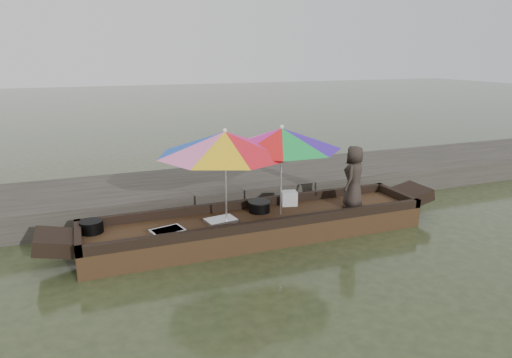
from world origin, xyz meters
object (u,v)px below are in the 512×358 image
object	(u,v)px
charcoal_grill	(259,207)
umbrella_bow	(226,176)
supply_bag	(289,198)
tray_crayfish	(168,233)
vendor	(354,177)
umbrella_stern	(281,171)
boat_hull	(258,227)
tray_scallop	(221,221)
cooking_pot	(91,227)

from	to	relation	value
charcoal_grill	umbrella_bow	xyz separation A→B (m)	(-0.69, -0.27, 0.69)
supply_bag	tray_crayfish	bearing A→B (deg)	-164.82
charcoal_grill	vendor	distance (m)	1.77
supply_bag	umbrella_stern	xyz separation A→B (m)	(-0.35, -0.41, 0.65)
boat_hull	vendor	xyz separation A→B (m)	(1.78, -0.12, 0.74)
boat_hull	tray_scallop	bearing A→B (deg)	179.40
cooking_pot	charcoal_grill	distance (m)	2.78
tray_scallop	umbrella_stern	distance (m)	1.31
cooking_pot	tray_crayfish	xyz separation A→B (m)	(1.07, -0.55, -0.05)
tray_crayfish	charcoal_grill	world-z (taller)	charcoal_grill
tray_scallop	supply_bag	distance (m)	1.48
tray_crayfish	umbrella_stern	size ratio (longest dim) A/B	0.25
supply_bag	cooking_pot	bearing A→B (deg)	-178.51
supply_bag	vendor	bearing A→B (deg)	-27.40
cooking_pot	tray_crayfish	world-z (taller)	cooking_pot
tray_crayfish	vendor	distance (m)	3.40
boat_hull	tray_scallop	distance (m)	0.69
cooking_pot	vendor	size ratio (longest dim) A/B	0.31
cooking_pot	tray_scallop	bearing A→B (deg)	-8.90
tray_scallop	supply_bag	world-z (taller)	supply_bag
supply_bag	umbrella_bow	distance (m)	1.53
umbrella_stern	tray_scallop	bearing A→B (deg)	179.63
vendor	umbrella_stern	xyz separation A→B (m)	(-1.37, 0.12, 0.21)
tray_scallop	umbrella_bow	xyz separation A→B (m)	(0.10, -0.01, 0.74)
tray_crayfish	umbrella_stern	bearing A→B (deg)	6.53
supply_bag	umbrella_bow	xyz separation A→B (m)	(-1.33, -0.41, 0.65)
cooking_pot	umbrella_bow	size ratio (longest dim) A/B	0.16
umbrella_stern	umbrella_bow	bearing A→B (deg)	180.00
charcoal_grill	supply_bag	xyz separation A→B (m)	(0.64, 0.14, 0.04)
tray_scallop	vendor	xyz separation A→B (m)	(2.44, -0.13, 0.54)
supply_bag	umbrella_stern	size ratio (longest dim) A/B	0.14
tray_scallop	charcoal_grill	xyz separation A→B (m)	(0.79, 0.26, 0.06)
supply_bag	boat_hull	bearing A→B (deg)	-151.99
tray_scallop	charcoal_grill	world-z (taller)	charcoal_grill
cooking_pot	boat_hull	bearing A→B (deg)	-6.86
tray_crayfish	vendor	xyz separation A→B (m)	(3.36, 0.11, 0.52)
charcoal_grill	supply_bag	bearing A→B (deg)	12.10
tray_crayfish	vendor	world-z (taller)	vendor
cooking_pot	umbrella_bow	distance (m)	2.22
umbrella_stern	supply_bag	bearing A→B (deg)	49.27
supply_bag	umbrella_bow	size ratio (longest dim) A/B	0.13
umbrella_bow	charcoal_grill	bearing A→B (deg)	21.44
tray_crayfish	umbrella_bow	distance (m)	1.27
cooking_pot	tray_crayfish	size ratio (longest dim) A/B	0.73
vendor	umbrella_bow	bearing A→B (deg)	-43.21
tray_crayfish	charcoal_grill	bearing A→B (deg)	16.31
vendor	umbrella_bow	xyz separation A→B (m)	(-2.34, 0.12, 0.21)
charcoal_grill	umbrella_bow	world-z (taller)	umbrella_bow
boat_hull	umbrella_stern	bearing A→B (deg)	0.00
cooking_pot	supply_bag	distance (m)	3.42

